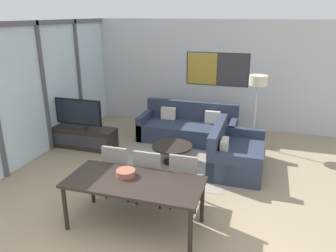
# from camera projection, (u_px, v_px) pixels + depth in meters

# --- Properties ---
(wall_back) EXTENTS (7.08, 0.09, 2.80)m
(wall_back) POSITION_uv_depth(u_px,v_px,m) (207.00, 74.00, 8.67)
(wall_back) COLOR silver
(wall_back) RESTS_ON ground_plane
(window_wall_left) EXTENTS (0.07, 5.53, 2.80)m
(window_wall_left) POSITION_uv_depth(u_px,v_px,m) (42.00, 83.00, 6.97)
(window_wall_left) COLOR silver
(window_wall_left) RESTS_ON ground_plane
(area_rug) EXTENTS (2.39, 1.96, 0.01)m
(area_rug) POSITION_uv_depth(u_px,v_px,m) (172.00, 162.00, 6.79)
(area_rug) COLOR gray
(area_rug) RESTS_ON ground_plane
(tv_console) EXTENTS (1.69, 0.47, 0.48)m
(tv_console) POSITION_uv_depth(u_px,v_px,m) (80.00, 137.00, 7.51)
(tv_console) COLOR black
(tv_console) RESTS_ON ground_plane
(television) EXTENTS (1.13, 0.20, 0.66)m
(television) POSITION_uv_depth(u_px,v_px,m) (78.00, 113.00, 7.32)
(television) COLOR #2D2D33
(television) RESTS_ON tv_console
(sofa_main) EXTENTS (2.30, 0.98, 0.87)m
(sofa_main) POSITION_uv_depth(u_px,v_px,m) (188.00, 128.00, 7.97)
(sofa_main) COLOR #2D384C
(sofa_main) RESTS_ON ground_plane
(sofa_side) EXTENTS (0.98, 1.58, 0.87)m
(sofa_side) POSITION_uv_depth(u_px,v_px,m) (233.00, 155.00, 6.48)
(sofa_side) COLOR #2D384C
(sofa_side) RESTS_ON ground_plane
(coffee_table) EXTENTS (0.82, 0.82, 0.39)m
(coffee_table) POSITION_uv_depth(u_px,v_px,m) (172.00, 150.00, 6.69)
(coffee_table) COLOR black
(coffee_table) RESTS_ON ground_plane
(dining_table) EXTENTS (1.92, 0.87, 0.73)m
(dining_table) POSITION_uv_depth(u_px,v_px,m) (134.00, 185.00, 4.57)
(dining_table) COLOR black
(dining_table) RESTS_ON ground_plane
(dining_chair_left) EXTENTS (0.46, 0.46, 0.94)m
(dining_chair_left) POSITION_uv_depth(u_px,v_px,m) (118.00, 169.00, 5.36)
(dining_chair_left) COLOR gray
(dining_chair_left) RESTS_ON ground_plane
(dining_chair_centre) EXTENTS (0.46, 0.46, 0.94)m
(dining_chair_centre) POSITION_uv_depth(u_px,v_px,m) (150.00, 174.00, 5.19)
(dining_chair_centre) COLOR gray
(dining_chair_centre) RESTS_ON ground_plane
(dining_chair_right) EXTENTS (0.46, 0.46, 0.94)m
(dining_chair_right) POSITION_uv_depth(u_px,v_px,m) (185.00, 178.00, 5.06)
(dining_chair_right) COLOR gray
(dining_chair_right) RESTS_ON ground_plane
(fruit_bowl) EXTENTS (0.28, 0.28, 0.09)m
(fruit_bowl) POSITION_uv_depth(u_px,v_px,m) (126.00, 173.00, 4.68)
(fruit_bowl) COLOR #995642
(fruit_bowl) RESTS_ON dining_table
(floor_lamp) EXTENTS (0.40, 0.40, 1.65)m
(floor_lamp) POSITION_uv_depth(u_px,v_px,m) (258.00, 85.00, 7.18)
(floor_lamp) COLOR #2D2D33
(floor_lamp) RESTS_ON ground_plane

